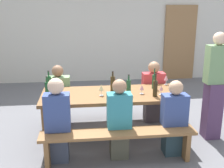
% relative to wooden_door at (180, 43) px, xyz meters
% --- Properties ---
extents(ground_plane, '(24.00, 24.00, 0.00)m').
position_rel_wooden_door_xyz_m(ground_plane, '(-2.36, -3.55, -1.05)').
color(ground_plane, slate).
extents(back_wall, '(14.00, 0.20, 3.20)m').
position_rel_wooden_door_xyz_m(back_wall, '(-2.36, 0.14, 0.55)').
color(back_wall, silver).
rests_on(back_wall, ground).
extents(wooden_door, '(0.90, 0.06, 2.10)m').
position_rel_wooden_door_xyz_m(wooden_door, '(0.00, 0.00, 0.00)').
color(wooden_door, '#9E7247').
rests_on(wooden_door, ground).
extents(tasting_table, '(2.18, 0.89, 0.75)m').
position_rel_wooden_door_xyz_m(tasting_table, '(-2.36, -3.55, -0.37)').
color(tasting_table, brown).
rests_on(tasting_table, ground).
extents(bench_near, '(2.08, 0.30, 0.45)m').
position_rel_wooden_door_xyz_m(bench_near, '(-2.36, -4.30, -0.69)').
color(bench_near, olive).
rests_on(bench_near, ground).
extents(bench_far, '(2.08, 0.30, 0.45)m').
position_rel_wooden_door_xyz_m(bench_far, '(-2.36, -2.80, -0.69)').
color(bench_far, olive).
rests_on(bench_far, ground).
extents(wine_bottle_0, '(0.07, 0.07, 0.34)m').
position_rel_wooden_door_xyz_m(wine_bottle_0, '(-1.64, -3.37, -0.17)').
color(wine_bottle_0, '#234C2D').
rests_on(wine_bottle_0, tasting_table).
extents(wine_bottle_1, '(0.07, 0.07, 0.33)m').
position_rel_wooden_door_xyz_m(wine_bottle_1, '(-2.33, -3.43, -0.17)').
color(wine_bottle_1, '#332814').
rests_on(wine_bottle_1, tasting_table).
extents(wine_bottle_2, '(0.07, 0.07, 0.35)m').
position_rel_wooden_door_xyz_m(wine_bottle_2, '(-1.73, -3.77, -0.17)').
color(wine_bottle_2, '#332814').
rests_on(wine_bottle_2, tasting_table).
extents(wine_bottle_3, '(0.07, 0.07, 0.33)m').
position_rel_wooden_door_xyz_m(wine_bottle_3, '(-3.33, -3.68, -0.17)').
color(wine_bottle_3, '#194723').
rests_on(wine_bottle_3, tasting_table).
extents(wine_bottle_4, '(0.07, 0.07, 0.32)m').
position_rel_wooden_door_xyz_m(wine_bottle_4, '(-2.12, -3.66, -0.18)').
color(wine_bottle_4, '#234C2D').
rests_on(wine_bottle_4, tasting_table).
extents(wine_bottle_5, '(0.07, 0.07, 0.34)m').
position_rel_wooden_door_xyz_m(wine_bottle_5, '(-3.33, -3.36, -0.17)').
color(wine_bottle_5, '#194723').
rests_on(wine_bottle_5, tasting_table).
extents(wine_glass_0, '(0.07, 0.07, 0.15)m').
position_rel_wooden_door_xyz_m(wine_glass_0, '(-3.22, -3.22, -0.20)').
color(wine_glass_0, silver).
rests_on(wine_glass_0, tasting_table).
extents(wine_glass_1, '(0.06, 0.06, 0.14)m').
position_rel_wooden_door_xyz_m(wine_glass_1, '(-1.62, -3.71, -0.20)').
color(wine_glass_1, silver).
rests_on(wine_glass_1, tasting_table).
extents(wine_glass_2, '(0.08, 0.08, 0.18)m').
position_rel_wooden_door_xyz_m(wine_glass_2, '(-2.53, -3.64, -0.18)').
color(wine_glass_2, silver).
rests_on(wine_glass_2, tasting_table).
extents(wine_glass_3, '(0.07, 0.07, 0.17)m').
position_rel_wooden_door_xyz_m(wine_glass_3, '(-1.38, -3.16, -0.18)').
color(wine_glass_3, silver).
rests_on(wine_glass_3, tasting_table).
extents(wine_glass_4, '(0.07, 0.07, 0.14)m').
position_rel_wooden_door_xyz_m(wine_glass_4, '(-1.91, -3.63, -0.20)').
color(wine_glass_4, silver).
rests_on(wine_glass_4, tasting_table).
extents(seated_guest_near_0, '(0.34, 0.24, 1.17)m').
position_rel_wooden_door_xyz_m(seated_guest_near_0, '(-3.16, -4.15, -0.48)').
color(seated_guest_near_0, '#3F475A').
rests_on(seated_guest_near_0, ground).
extents(seated_guest_near_1, '(0.33, 0.24, 1.13)m').
position_rel_wooden_door_xyz_m(seated_guest_near_1, '(-2.33, -4.15, -0.51)').
color(seated_guest_near_1, '#4F4D3E').
rests_on(seated_guest_near_1, ground).
extents(seated_guest_near_2, '(0.35, 0.24, 1.09)m').
position_rel_wooden_door_xyz_m(seated_guest_near_2, '(-1.55, -4.15, -0.53)').
color(seated_guest_near_2, '#29404A').
rests_on(seated_guest_near_2, ground).
extents(seated_guest_far_0, '(0.40, 0.24, 1.09)m').
position_rel_wooden_door_xyz_m(seated_guest_far_0, '(-3.23, -2.95, -0.54)').
color(seated_guest_far_0, navy).
rests_on(seated_guest_far_0, ground).
extents(seated_guest_far_1, '(0.39, 0.24, 1.12)m').
position_rel_wooden_door_xyz_m(seated_guest_far_1, '(-1.54, -2.95, -0.52)').
color(seated_guest_far_1, '#4D4247').
rests_on(seated_guest_far_1, ground).
extents(standing_host, '(0.33, 0.24, 1.69)m').
position_rel_wooden_door_xyz_m(standing_host, '(-0.77, -3.72, -0.22)').
color(standing_host, '#55375C').
rests_on(standing_host, ground).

